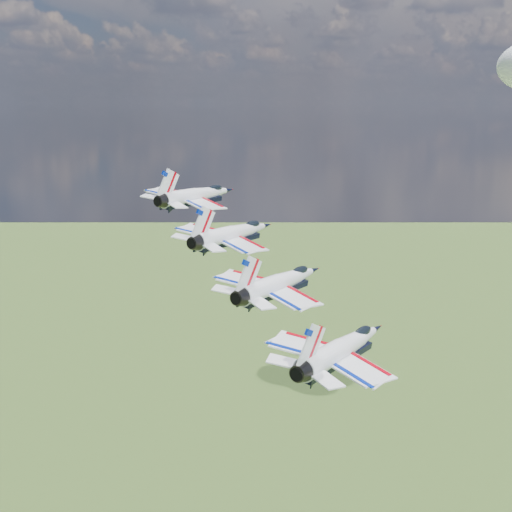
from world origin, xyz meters
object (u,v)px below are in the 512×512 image
at_px(jet_1, 234,233).
at_px(jet_2, 281,282).
at_px(jet_3, 343,348).
at_px(jet_0, 198,195).

xyz_separation_m(jet_1, jet_2, (8.40, -8.35, -2.91)).
xyz_separation_m(jet_1, jet_3, (16.80, -16.70, -5.83)).
bearing_deg(jet_3, jet_1, 149.39).
relative_size(jet_0, jet_2, 1.00).
bearing_deg(jet_0, jet_2, -30.61).
bearing_deg(jet_1, jet_3, -30.61).
distance_m(jet_2, jet_3, 12.20).
bearing_deg(jet_2, jet_3, -30.61).
height_order(jet_0, jet_3, jet_0).
relative_size(jet_2, jet_3, 1.00).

